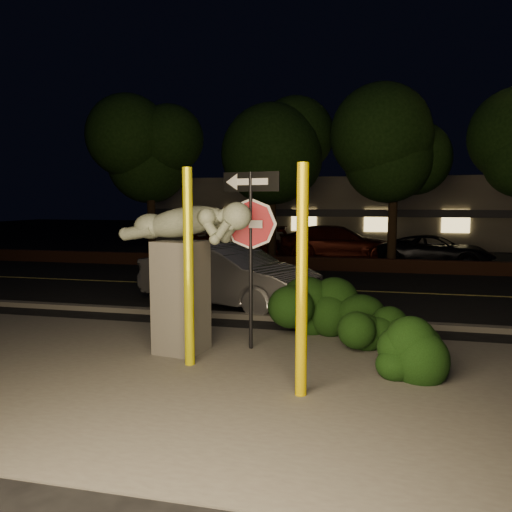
{
  "coord_description": "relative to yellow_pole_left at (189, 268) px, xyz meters",
  "views": [
    {
      "loc": [
        1.65,
        -7.9,
        2.68
      ],
      "look_at": [
        -0.52,
        1.56,
        1.6
      ],
      "focal_mm": 35.0,
      "sensor_mm": 36.0,
      "label": 1
    }
  ],
  "objects": [
    {
      "name": "sculpture",
      "position": [
        -0.34,
        0.63,
        0.04
      ],
      "size": [
        2.49,
        1.04,
        2.66
      ],
      "rotation": [
        0.0,
        0.0,
        -0.17
      ],
      "color": "#4C4944",
      "rests_on": "ground"
    },
    {
      "name": "hedge_right",
      "position": [
        3.11,
        1.51,
        -1.12
      ],
      "size": [
        1.53,
        0.91,
        0.96
      ],
      "primitive_type": "ellipsoid",
      "rotation": [
        0.0,
        0.0,
        -0.09
      ],
      "color": "black",
      "rests_on": "ground"
    },
    {
      "name": "patio",
      "position": [
        1.17,
        -0.56,
        -1.59
      ],
      "size": [
        14.0,
        6.0,
        0.02
      ],
      "primitive_type": "cube",
      "color": "#4C4944",
      "rests_on": "ground"
    },
    {
      "name": "parked_car_dark",
      "position": [
        5.44,
        14.01,
        -0.97
      ],
      "size": [
        4.9,
        3.08,
        1.26
      ],
      "primitive_type": "imported",
      "rotation": [
        0.0,
        0.0,
        1.34
      ],
      "color": "black",
      "rests_on": "ground"
    },
    {
      "name": "yellow_pole_left",
      "position": [
        0.0,
        0.0,
        0.0
      ],
      "size": [
        0.16,
        0.16,
        3.2
      ],
      "primitive_type": "cylinder",
      "color": "#D7D00B",
      "rests_on": "ground"
    },
    {
      "name": "silver_sedan",
      "position": [
        -0.7,
        4.6,
        -0.8
      ],
      "size": [
        5.12,
        3.29,
        1.59
      ],
      "primitive_type": "imported",
      "rotation": [
        0.0,
        0.0,
        1.21
      ],
      "color": "#A3A3A8",
      "rests_on": "ground"
    },
    {
      "name": "parked_car_darkred",
      "position": [
        1.41,
        15.03,
        -0.82
      ],
      "size": [
        5.61,
        2.77,
        1.57
      ],
      "primitive_type": "imported",
      "rotation": [
        0.0,
        0.0,
        1.68
      ],
      "color": "#3E0D06",
      "rests_on": "ground"
    },
    {
      "name": "lane_marking",
      "position": [
        1.17,
        7.44,
        -1.58
      ],
      "size": [
        80.0,
        0.12,
        0.0
      ],
      "primitive_type": "cube",
      "color": "#D0C153",
      "rests_on": "road"
    },
    {
      "name": "yellow_pole_right",
      "position": [
        1.94,
        -0.87,
        -0.01
      ],
      "size": [
        0.16,
        0.16,
        3.18
      ],
      "primitive_type": "cylinder",
      "color": "#F0CD00",
      "rests_on": "ground"
    },
    {
      "name": "brick_wall",
      "position": [
        1.17,
        11.74,
        -1.35
      ],
      "size": [
        40.0,
        0.35,
        0.5
      ],
      "primitive_type": "cube",
      "color": "#462416",
      "rests_on": "ground"
    },
    {
      "name": "tree_far_a",
      "position": [
        -6.83,
        13.44,
        3.74
      ],
      "size": [
        4.6,
        4.6,
        7.43
      ],
      "color": "black",
      "rests_on": "ground"
    },
    {
      "name": "hedge_far_right",
      "position": [
        3.47,
        0.35,
        -1.13
      ],
      "size": [
        1.46,
        1.01,
        0.95
      ],
      "primitive_type": "ellipsoid",
      "rotation": [
        0.0,
        0.0,
        0.11
      ],
      "color": "black",
      "rests_on": "ground"
    },
    {
      "name": "curb",
      "position": [
        1.17,
        3.34,
        -1.54
      ],
      "size": [
        80.0,
        0.25,
        0.12
      ],
      "primitive_type": "cube",
      "color": "#4C4944",
      "rests_on": "ground"
    },
    {
      "name": "tree_far_b",
      "position": [
        -1.33,
        13.64,
        4.45
      ],
      "size": [
        5.2,
        5.2,
        8.41
      ],
      "color": "black",
      "rests_on": "ground"
    },
    {
      "name": "hedge_center",
      "position": [
        1.99,
        2.27,
        -1.03
      ],
      "size": [
        2.24,
        1.15,
        1.14
      ],
      "primitive_type": "ellipsoid",
      "rotation": [
        0.0,
        0.0,
        0.06
      ],
      "color": "black",
      "rests_on": "ground"
    },
    {
      "name": "building",
      "position": [
        1.17,
        25.43,
        0.4
      ],
      "size": [
        22.0,
        10.2,
        4.0
      ],
      "color": "#6B6356",
      "rests_on": "ground"
    },
    {
      "name": "road",
      "position": [
        1.17,
        7.44,
        -1.6
      ],
      "size": [
        80.0,
        8.0,
        0.01
      ],
      "primitive_type": "cube",
      "color": "black",
      "rests_on": "ground"
    },
    {
      "name": "parking_lot",
      "position": [
        1.17,
        17.44,
        -1.6
      ],
      "size": [
        40.0,
        12.0,
        0.01
      ],
      "primitive_type": "cube",
      "color": "black",
      "rests_on": "ground"
    },
    {
      "name": "tree_far_c",
      "position": [
        3.67,
        13.24,
        4.06
      ],
      "size": [
        4.8,
        4.8,
        7.84
      ],
      "color": "black",
      "rests_on": "ground"
    },
    {
      "name": "parked_car_red",
      "position": [
        -3.12,
        15.17,
        -0.83
      ],
      "size": [
        4.7,
        2.37,
        1.54
      ],
      "primitive_type": "imported",
      "rotation": [
        0.0,
        0.0,
        1.44
      ],
      "color": "maroon",
      "rests_on": "ground"
    },
    {
      "name": "signpost",
      "position": [
        0.76,
        1.1,
        0.66
      ],
      "size": [
        1.06,
        0.26,
        3.18
      ],
      "rotation": [
        0.0,
        0.0,
        -0.22
      ],
      "color": "black",
      "rests_on": "ground"
    },
    {
      "name": "ground",
      "position": [
        1.17,
        10.44,
        -1.6
      ],
      "size": [
        90.0,
        90.0,
        0.0
      ],
      "primitive_type": "plane",
      "color": "black",
      "rests_on": "ground"
    }
  ]
}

